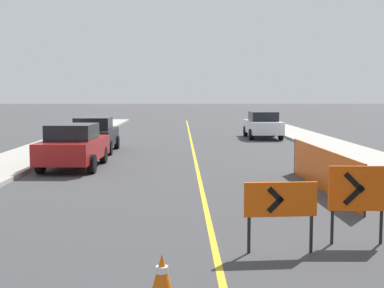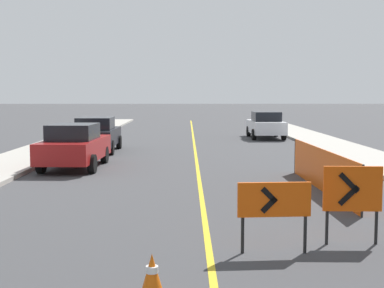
# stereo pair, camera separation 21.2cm
# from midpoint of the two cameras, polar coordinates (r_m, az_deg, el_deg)

# --- Properties ---
(lane_stripe) EXTENTS (0.12, 61.92, 0.01)m
(lane_stripe) POSITION_cam_midpoint_polar(r_m,az_deg,el_deg) (22.08, 0.72, -1.51)
(lane_stripe) COLOR gold
(lane_stripe) RESTS_ON ground_plane
(sidewalk_left) EXTENTS (2.52, 61.92, 0.14)m
(sidewalk_left) POSITION_cam_midpoint_polar(r_m,az_deg,el_deg) (23.00, -16.89, -1.30)
(sidewalk_left) COLOR #ADA89E
(sidewalk_left) RESTS_ON ground_plane
(sidewalk_right) EXTENTS (2.52, 61.92, 0.14)m
(sidewalk_right) POSITION_cam_midpoint_polar(r_m,az_deg,el_deg) (23.28, 18.10, -1.25)
(sidewalk_right) COLOR #ADA89E
(sidewalk_right) RESTS_ON ground_plane
(traffic_cone_fourth) EXTENTS (0.39, 0.39, 0.58)m
(traffic_cone_fourth) POSITION_cam_midpoint_polar(r_m,az_deg,el_deg) (7.19, -3.42, -13.86)
(traffic_cone_fourth) COLOR black
(traffic_cone_fourth) RESTS_ON ground_plane
(arrow_barricade_primary) EXTENTS (1.23, 0.14, 1.20)m
(arrow_barricade_primary) POSITION_cam_midpoint_polar(r_m,az_deg,el_deg) (9.01, 9.43, -6.18)
(arrow_barricade_primary) COLOR #EF560C
(arrow_barricade_primary) RESTS_ON ground_plane
(arrow_barricade_secondary) EXTENTS (1.03, 0.10, 1.39)m
(arrow_barricade_secondary) POSITION_cam_midpoint_polar(r_m,az_deg,el_deg) (9.84, 17.33, -4.86)
(arrow_barricade_secondary) COLOR #EF560C
(arrow_barricade_secondary) RESTS_ON ground_plane
(safety_mesh_fence) EXTENTS (0.18, 6.54, 1.15)m
(safety_mesh_fence) POSITION_cam_midpoint_polar(r_m,az_deg,el_deg) (15.14, 14.04, -2.67)
(safety_mesh_fence) COLOR #EF560C
(safety_mesh_fence) RESTS_ON ground_plane
(parked_car_curb_near) EXTENTS (1.97, 4.37, 1.59)m
(parked_car_curb_near) POSITION_cam_midpoint_polar(r_m,az_deg,el_deg) (19.49, -12.13, -0.19)
(parked_car_curb_near) COLOR maroon
(parked_car_curb_near) RESTS_ON ground_plane
(parked_car_curb_mid) EXTENTS (1.94, 4.33, 1.59)m
(parked_car_curb_mid) POSITION_cam_midpoint_polar(r_m,az_deg,el_deg) (24.78, -9.94, 1.02)
(parked_car_curb_mid) COLOR black
(parked_car_curb_mid) RESTS_ON ground_plane
(parked_car_curb_far) EXTENTS (1.94, 4.33, 1.59)m
(parked_car_curb_far) POSITION_cam_midpoint_polar(r_m,az_deg,el_deg) (32.17, 8.05, 2.03)
(parked_car_curb_far) COLOR silver
(parked_car_curb_far) RESTS_ON ground_plane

